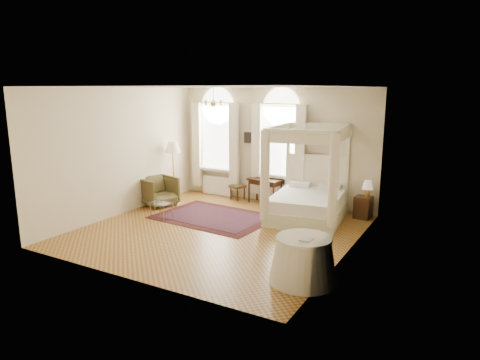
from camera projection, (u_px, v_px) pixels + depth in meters
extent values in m
plane|color=olive|center=(219.00, 230.00, 10.04)|extent=(6.00, 6.00, 0.00)
plane|color=beige|center=(274.00, 146.00, 12.25)|extent=(6.00, 0.00, 6.00)
plane|color=beige|center=(123.00, 187.00, 7.15)|extent=(6.00, 0.00, 6.00)
plane|color=beige|center=(121.00, 152.00, 11.14)|extent=(0.00, 6.00, 6.00)
plane|color=beige|center=(350.00, 174.00, 8.26)|extent=(0.00, 6.00, 6.00)
plane|color=white|center=(218.00, 87.00, 9.36)|extent=(6.00, 6.00, 0.00)
cube|color=silver|center=(218.00, 137.00, 13.11)|extent=(1.10, 0.04, 1.90)
cylinder|color=silver|center=(218.00, 106.00, 12.91)|extent=(1.10, 0.04, 1.10)
cube|color=white|center=(217.00, 169.00, 13.24)|extent=(1.32, 0.24, 0.08)
cube|color=beige|center=(197.00, 145.00, 13.34)|extent=(0.28, 0.14, 2.60)
cube|color=beige|center=(234.00, 147.00, 12.70)|extent=(0.28, 0.14, 2.60)
cube|color=white|center=(217.00, 185.00, 13.37)|extent=(1.00, 0.12, 0.58)
cube|color=silver|center=(281.00, 141.00, 12.10)|extent=(1.10, 0.04, 1.90)
cylinder|color=silver|center=(281.00, 107.00, 11.90)|extent=(1.10, 0.04, 1.10)
cube|color=white|center=(279.00, 176.00, 12.23)|extent=(1.32, 0.24, 0.08)
cube|color=beige|center=(257.00, 149.00, 12.33)|extent=(0.28, 0.14, 2.60)
cube|color=beige|center=(300.00, 153.00, 11.69)|extent=(0.28, 0.14, 2.60)
cube|color=white|center=(279.00, 193.00, 12.35)|extent=(1.00, 0.12, 0.58)
cylinder|color=gold|center=(213.00, 95.00, 10.85)|extent=(0.02, 0.02, 0.40)
sphere|color=gold|center=(213.00, 104.00, 10.90)|extent=(0.16, 0.16, 0.16)
sphere|color=beige|center=(221.00, 101.00, 10.78)|extent=(0.07, 0.07, 0.07)
sphere|color=beige|center=(221.00, 101.00, 10.99)|extent=(0.07, 0.07, 0.07)
sphere|color=beige|center=(214.00, 101.00, 11.10)|extent=(0.07, 0.07, 0.07)
sphere|color=beige|center=(206.00, 101.00, 10.99)|extent=(0.07, 0.07, 0.07)
sphere|color=beige|center=(206.00, 101.00, 10.77)|extent=(0.07, 0.07, 0.07)
sphere|color=beige|center=(213.00, 101.00, 10.67)|extent=(0.07, 0.07, 0.07)
cube|color=black|center=(248.00, 138.00, 12.60)|extent=(0.26, 0.03, 0.32)
cube|color=black|center=(323.00, 139.00, 11.47)|extent=(0.22, 0.03, 0.26)
cube|color=beige|center=(307.00, 212.00, 10.86)|extent=(1.98, 2.33, 0.36)
cube|color=silver|center=(307.00, 200.00, 10.79)|extent=(1.87, 2.22, 0.28)
cube|color=beige|center=(317.00, 177.00, 11.63)|extent=(1.72, 0.30, 1.21)
cube|color=beige|center=(288.00, 166.00, 11.86)|extent=(0.10, 0.10, 2.33)
cube|color=beige|center=(347.00, 170.00, 11.27)|extent=(0.10, 0.10, 2.33)
cube|color=beige|center=(265.00, 180.00, 10.04)|extent=(0.10, 0.10, 2.33)
cube|color=beige|center=(333.00, 185.00, 9.45)|extent=(0.10, 0.10, 2.33)
cube|color=beige|center=(318.00, 125.00, 11.32)|extent=(1.72, 0.30, 0.08)
cube|color=beige|center=(299.00, 131.00, 9.51)|extent=(1.72, 0.30, 0.08)
cube|color=beige|center=(278.00, 127.00, 10.71)|extent=(0.35, 2.12, 0.08)
cube|color=beige|center=(343.00, 129.00, 10.12)|extent=(0.35, 2.12, 0.08)
cube|color=beige|center=(318.00, 130.00, 11.35)|extent=(1.77, 0.27, 0.28)
cube|color=beige|center=(299.00, 138.00, 9.53)|extent=(1.77, 0.27, 0.28)
cube|color=beige|center=(278.00, 132.00, 10.74)|extent=(0.32, 2.17, 0.28)
cube|color=beige|center=(343.00, 135.00, 10.15)|extent=(0.32, 2.17, 0.28)
cylinder|color=beige|center=(265.00, 176.00, 10.02)|extent=(0.22, 0.22, 2.12)
cylinder|color=beige|center=(333.00, 181.00, 9.43)|extent=(0.22, 0.22, 2.12)
cube|color=#381D0F|center=(363.00, 207.00, 10.92)|extent=(0.44, 0.41, 0.57)
cylinder|color=gold|center=(367.00, 192.00, 10.88)|extent=(0.12, 0.12, 0.20)
cone|color=beige|center=(368.00, 185.00, 10.84)|extent=(0.28, 0.28, 0.22)
cube|color=#381D0F|center=(265.00, 180.00, 12.26)|extent=(1.04, 0.65, 0.06)
cube|color=#381D0F|center=(265.00, 183.00, 12.28)|extent=(0.93, 0.54, 0.10)
cylinder|color=#381D0F|center=(257.00, 189.00, 12.75)|extent=(0.05, 0.05, 0.68)
cylinder|color=#381D0F|center=(281.00, 193.00, 12.23)|extent=(0.05, 0.05, 0.68)
cylinder|color=#381D0F|center=(249.00, 191.00, 12.45)|extent=(0.05, 0.05, 0.68)
cylinder|color=#381D0F|center=(273.00, 195.00, 11.93)|extent=(0.05, 0.05, 0.68)
imported|color=black|center=(262.00, 177.00, 12.38)|extent=(0.42, 0.34, 0.03)
cube|color=#4E4121|center=(237.00, 186.00, 12.77)|extent=(0.48, 0.48, 0.08)
cylinder|color=#381D0F|center=(231.00, 193.00, 12.82)|extent=(0.04, 0.04, 0.37)
cylinder|color=#381D0F|center=(237.00, 195.00, 12.61)|extent=(0.04, 0.04, 0.37)
cylinder|color=#381D0F|center=(238.00, 192.00, 13.01)|extent=(0.04, 0.04, 0.37)
cylinder|color=#381D0F|center=(244.00, 194.00, 12.81)|extent=(0.04, 0.04, 0.37)
imported|color=#4C4120|center=(158.00, 191.00, 12.11)|extent=(1.13, 1.11, 0.83)
cube|color=silver|center=(161.00, 203.00, 10.99)|extent=(0.62, 0.47, 0.02)
cylinder|color=gold|center=(150.00, 210.00, 11.05)|extent=(0.02, 0.02, 0.38)
cylinder|color=gold|center=(164.00, 213.00, 10.76)|extent=(0.02, 0.02, 0.38)
cylinder|color=gold|center=(160.00, 207.00, 11.30)|extent=(0.02, 0.02, 0.38)
cylinder|color=gold|center=(173.00, 210.00, 11.01)|extent=(0.02, 0.02, 0.38)
cylinder|color=gold|center=(174.00, 199.00, 12.83)|extent=(0.31, 0.31, 0.03)
cylinder|color=gold|center=(174.00, 174.00, 12.68)|extent=(0.04, 0.04, 1.54)
cone|color=beige|center=(173.00, 147.00, 12.51)|extent=(0.45, 0.45, 0.33)
cube|color=#390D0E|center=(214.00, 217.00, 11.07)|extent=(3.07, 2.31, 0.01)
cube|color=black|center=(214.00, 217.00, 11.07)|extent=(2.58, 1.82, 0.01)
cone|color=white|center=(303.00, 260.00, 7.32)|extent=(1.17, 1.17, 0.75)
cylinder|color=white|center=(304.00, 238.00, 7.23)|extent=(0.96, 0.96, 0.04)
imported|color=black|center=(301.00, 238.00, 7.14)|extent=(0.19, 0.25, 0.02)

